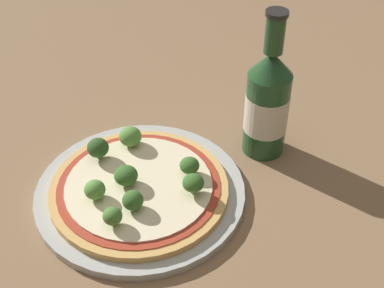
# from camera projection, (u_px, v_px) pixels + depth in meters

# --- Properties ---
(ground_plane) EXTENTS (3.00, 3.00, 0.00)m
(ground_plane) POSITION_uv_depth(u_px,v_px,m) (133.00, 182.00, 0.76)
(ground_plane) COLOR #846647
(plate) EXTENTS (0.29, 0.29, 0.01)m
(plate) POSITION_uv_depth(u_px,v_px,m) (140.00, 192.00, 0.74)
(plate) COLOR #B2B7B2
(plate) RESTS_ON ground_plane
(pizza) EXTENTS (0.24, 0.24, 0.01)m
(pizza) POSITION_uv_depth(u_px,v_px,m) (139.00, 188.00, 0.72)
(pizza) COLOR tan
(pizza) RESTS_ON plate
(broccoli_floret_0) EXTENTS (0.03, 0.03, 0.03)m
(broccoli_floret_0) POSITION_uv_depth(u_px,v_px,m) (193.00, 183.00, 0.70)
(broccoli_floret_0) COLOR #7A9E5B
(broccoli_floret_0) RESTS_ON pizza
(broccoli_floret_1) EXTENTS (0.03, 0.03, 0.03)m
(broccoli_floret_1) POSITION_uv_depth(u_px,v_px,m) (133.00, 201.00, 0.68)
(broccoli_floret_1) COLOR #7A9E5B
(broccoli_floret_1) RESTS_ON pizza
(broccoli_floret_2) EXTENTS (0.02, 0.02, 0.03)m
(broccoli_floret_2) POSITION_uv_depth(u_px,v_px,m) (115.00, 216.00, 0.65)
(broccoli_floret_2) COLOR #7A9E5B
(broccoli_floret_2) RESTS_ON pizza
(broccoli_floret_3) EXTENTS (0.03, 0.03, 0.03)m
(broccoli_floret_3) POSITION_uv_depth(u_px,v_px,m) (190.00, 163.00, 0.73)
(broccoli_floret_3) COLOR #7A9E5B
(broccoli_floret_3) RESTS_ON pizza
(broccoli_floret_4) EXTENTS (0.03, 0.03, 0.03)m
(broccoli_floret_4) POSITION_uv_depth(u_px,v_px,m) (130.00, 136.00, 0.77)
(broccoli_floret_4) COLOR #7A9E5B
(broccoli_floret_4) RESTS_ON pizza
(broccoli_floret_5) EXTENTS (0.03, 0.03, 0.03)m
(broccoli_floret_5) POSITION_uv_depth(u_px,v_px,m) (95.00, 190.00, 0.69)
(broccoli_floret_5) COLOR #7A9E5B
(broccoli_floret_5) RESTS_ON pizza
(broccoli_floret_6) EXTENTS (0.03, 0.03, 0.03)m
(broccoli_floret_6) POSITION_uv_depth(u_px,v_px,m) (98.00, 148.00, 0.75)
(broccoli_floret_6) COLOR #7A9E5B
(broccoli_floret_6) RESTS_ON pizza
(broccoli_floret_7) EXTENTS (0.03, 0.03, 0.03)m
(broccoli_floret_7) POSITION_uv_depth(u_px,v_px,m) (129.00, 176.00, 0.71)
(broccoli_floret_7) COLOR #7A9E5B
(broccoli_floret_7) RESTS_ON pizza
(beer_bottle) EXTENTS (0.06, 0.06, 0.23)m
(beer_bottle) POSITION_uv_depth(u_px,v_px,m) (267.00, 103.00, 0.76)
(beer_bottle) COLOR #234C28
(beer_bottle) RESTS_ON ground_plane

